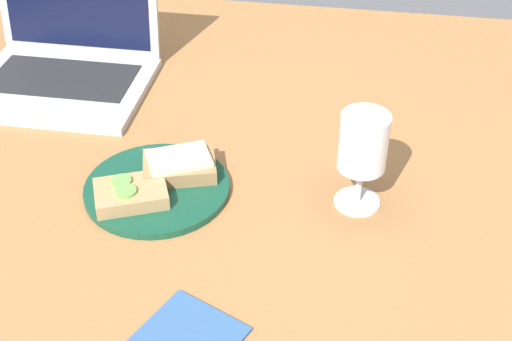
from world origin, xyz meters
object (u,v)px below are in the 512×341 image
plate (157,189)px  laptop (65,58)px  sandwich_with_cheese (179,165)px  sandwich_with_cucumber (131,193)px  wine_glass (363,147)px

plate → laptop: laptop is taller
plate → sandwich_with_cheese: 5.00cm
sandwich_with_cucumber → wine_glass: (32.47, 6.07, 7.80)cm
wine_glass → laptop: bearing=153.3°
wine_glass → sandwich_with_cucumber: bearing=-169.4°
sandwich_with_cheese → laptop: laptop is taller
sandwich_with_cucumber → laptop: laptop is taller
sandwich_with_cheese → sandwich_with_cucumber: (-5.40, -7.42, -0.28)cm
sandwich_with_cheese → laptop: 38.88cm
sandwich_with_cucumber → laptop: bearing=124.0°
plate → sandwich_with_cheese: sandwich_with_cheese is taller
plate → wine_glass: size_ratio=1.44×
sandwich_with_cheese → laptop: bearing=136.8°
plate → wine_glass: (29.75, 2.36, 9.54)cm
sandwich_with_cheese → wine_glass: 28.13cm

